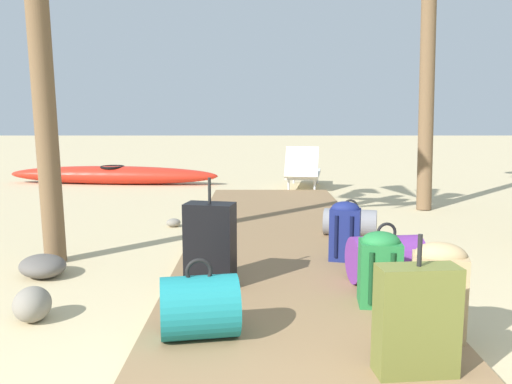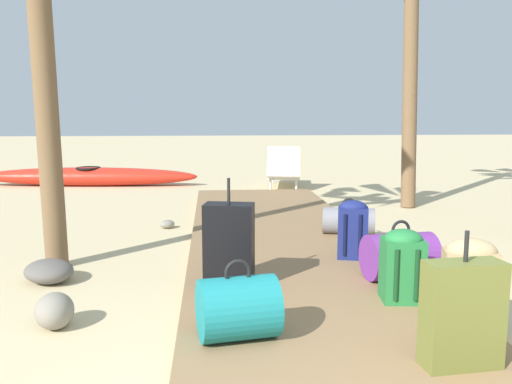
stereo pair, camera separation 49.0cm
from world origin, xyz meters
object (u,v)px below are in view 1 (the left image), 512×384
suitcase_olive (416,320)px  lounge_chair (303,171)px  duffel_bag_teal (199,307)px  backpack_navy (344,230)px  backpack_tan (438,287)px  duffel_bag_grey (349,222)px  kayak (112,175)px  backpack_green (379,267)px  duffel_bag_purple (385,259)px  suitcase_black (210,244)px

suitcase_olive → lounge_chair: 7.49m
lounge_chair → duffel_bag_teal: bearing=-100.0°
backpack_navy → backpack_tan: 1.71m
duffel_bag_grey → kayak: duffel_bag_grey is taller
duffel_bag_teal → backpack_tan: backpack_tan is taller
backpack_green → duffel_bag_purple: (0.16, 0.50, -0.09)m
suitcase_olive → kayak: size_ratio=0.17×
duffel_bag_grey → duffel_bag_teal: duffel_bag_teal is taller
suitcase_black → duffel_bag_teal: bearing=-88.9°
duffel_bag_teal → duffel_bag_purple: 1.73m
duffel_bag_teal → suitcase_black: bearing=91.1°
backpack_navy → suitcase_black: (-1.17, -0.71, 0.04)m
kayak → duffel_bag_teal: bearing=-71.4°
duffel_bag_teal → duffel_bag_purple: (1.37, 1.05, -0.00)m
suitcase_olive → suitcase_black: suitcase_black is taller
backpack_tan → kayak: backpack_tan is taller
duffel_bag_teal → kayak: (-2.57, 7.65, -0.09)m
duffel_bag_purple → lounge_chair: (-0.13, 5.98, 0.06)m
suitcase_black → duffel_bag_purple: (1.39, 0.07, -0.14)m
backpack_green → duffel_bag_purple: 0.53m
backpack_navy → suitcase_black: suitcase_black is taller
backpack_navy → suitcase_olive: (0.01, -2.15, 0.00)m
duffel_bag_teal → kayak: bearing=108.6°
backpack_tan → kayak: size_ratio=0.13×
suitcase_olive → lounge_chair: bearing=89.4°
backpack_tan → lounge_chair: 7.03m
backpack_green → backpack_tan: size_ratio=0.90×
duffel_bag_purple → kayak: duffel_bag_purple is taller
backpack_navy → duffel_bag_purple: 0.69m
backpack_green → duffel_bag_grey: bearing=85.4°
duffel_bag_teal → backpack_navy: (1.15, 1.70, 0.10)m
suitcase_black → kayak: 7.13m
duffel_bag_teal → kayak: size_ratio=0.12×
suitcase_black → kayak: (-2.55, 6.66, -0.22)m
duffel_bag_grey → kayak: bearing=128.6°
duffel_bag_grey → backpack_tan: 2.69m
suitcase_olive → kayak: 8.92m
duffel_bag_teal → duffel_bag_purple: bearing=37.5°
backpack_green → backpack_tan: 0.59m
duffel_bag_grey → duffel_bag_purple: 1.64m
duffel_bag_teal → suitcase_olive: size_ratio=0.70×
backpack_navy → backpack_tan: bearing=-80.4°
duffel_bag_grey → suitcase_olive: 3.16m
backpack_navy → kayak: 7.02m
suitcase_black → lounge_chair: bearing=78.2°
backpack_green → lounge_chair: (0.04, 6.48, -0.03)m
kayak → backpack_navy: bearing=-57.9°
duffel_bag_grey → kayak: (-3.95, 4.95, -0.05)m
suitcase_olive → duffel_bag_purple: size_ratio=1.23×
duffel_bag_purple → backpack_navy: bearing=108.9°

